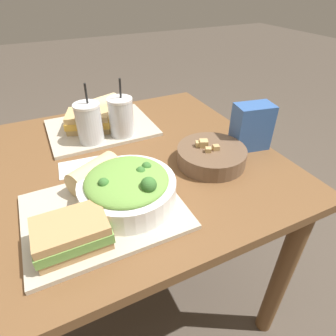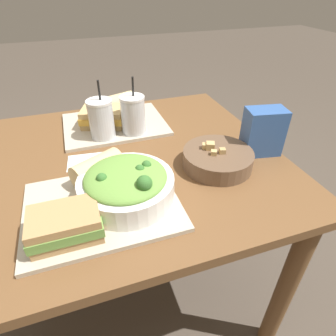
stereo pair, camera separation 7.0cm
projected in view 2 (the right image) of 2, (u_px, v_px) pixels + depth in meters
name	position (u px, v px, depth m)	size (l,w,h in m)	color
ground_plane	(125.00, 290.00, 1.28)	(12.00, 12.00, 0.00)	#4C4238
dining_table	(109.00, 187.00, 0.93)	(1.10, 0.88, 0.71)	brown
tray_near	(103.00, 206.00, 0.70)	(0.37, 0.29, 0.01)	#BCB29E
tray_far	(115.00, 124.00, 1.07)	(0.37, 0.29, 0.01)	#BCB29E
salad_bowl	(126.00, 184.00, 0.70)	(0.24, 0.24, 0.10)	white
soup_bowl	(218.00, 158.00, 0.84)	(0.21, 0.21, 0.07)	brown
sandwich_near	(65.00, 224.00, 0.60)	(0.15, 0.11, 0.06)	tan
baguette_near	(98.00, 168.00, 0.76)	(0.15, 0.13, 0.07)	#DBBC84
sandwich_far	(103.00, 117.00, 1.04)	(0.18, 0.16, 0.06)	tan
baguette_far	(120.00, 102.00, 1.14)	(0.14, 0.11, 0.07)	#DBBC84
drink_cup_dark	(101.00, 120.00, 0.95)	(0.09, 0.09, 0.20)	silver
drink_cup_red	(133.00, 116.00, 0.97)	(0.09, 0.09, 0.20)	silver
chip_bag	(263.00, 132.00, 0.88)	(0.13, 0.09, 0.15)	#335BA3
napkin_folded	(89.00, 161.00, 0.87)	(0.14, 0.10, 0.00)	white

